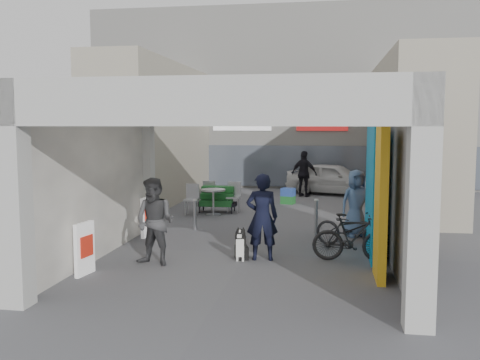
% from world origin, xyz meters
% --- Properties ---
extents(ground, '(90.00, 90.00, 0.00)m').
position_xyz_m(ground, '(0.00, 0.00, 0.00)').
color(ground, '#525256').
rests_on(ground, ground).
extents(arcade_canopy, '(6.40, 6.45, 6.40)m').
position_xyz_m(arcade_canopy, '(0.54, -0.82, 2.30)').
color(arcade_canopy, '#B3B3AE').
rests_on(arcade_canopy, ground).
extents(far_building, '(18.00, 4.08, 8.00)m').
position_xyz_m(far_building, '(-0.00, 13.99, 3.99)').
color(far_building, silver).
rests_on(far_building, ground).
extents(plaza_bldg_left, '(2.00, 9.00, 5.00)m').
position_xyz_m(plaza_bldg_left, '(-4.50, 7.50, 2.50)').
color(plaza_bldg_left, '#A09A85').
rests_on(plaza_bldg_left, ground).
extents(plaza_bldg_right, '(2.00, 9.00, 5.00)m').
position_xyz_m(plaza_bldg_right, '(4.50, 7.50, 2.50)').
color(plaza_bldg_right, '#A09A85').
rests_on(plaza_bldg_right, ground).
extents(bollard_left, '(0.09, 0.09, 0.81)m').
position_xyz_m(bollard_left, '(-1.74, 2.31, 0.41)').
color(bollard_left, '#95989E').
rests_on(bollard_left, ground).
extents(bollard_center, '(0.09, 0.09, 0.85)m').
position_xyz_m(bollard_center, '(-0.14, 2.52, 0.42)').
color(bollard_center, '#95989E').
rests_on(bollard_center, ground).
extents(bollard_right, '(0.09, 0.09, 0.90)m').
position_xyz_m(bollard_right, '(1.48, 2.20, 0.45)').
color(bollard_right, '#95989E').
rests_on(bollard_right, ground).
extents(advert_board_near, '(0.18, 0.56, 1.00)m').
position_xyz_m(advert_board_near, '(-2.75, -2.20, 0.51)').
color(advert_board_near, white).
rests_on(advert_board_near, ground).
extents(advert_board_far, '(0.12, 0.55, 1.00)m').
position_xyz_m(advert_board_far, '(-2.75, 1.29, 0.51)').
color(advert_board_far, white).
rests_on(advert_board_far, ground).
extents(cafe_set, '(1.61, 1.30, 0.97)m').
position_xyz_m(cafe_set, '(-1.89, 5.07, 0.34)').
color(cafe_set, '#B0B0B5').
rests_on(cafe_set, ground).
extents(produce_stand, '(1.25, 0.68, 0.82)m').
position_xyz_m(produce_stand, '(-1.75, 5.31, 0.33)').
color(produce_stand, black).
rests_on(produce_stand, ground).
extents(crate_stack, '(0.53, 0.47, 0.56)m').
position_xyz_m(crate_stack, '(0.38, 7.47, 0.28)').
color(crate_stack, '#1B6025').
rests_on(crate_stack, ground).
extents(border_collie, '(0.26, 0.52, 0.71)m').
position_xyz_m(border_collie, '(-0.02, -0.62, 0.28)').
color(border_collie, black).
rests_on(border_collie, ground).
extents(man_with_dog, '(0.71, 0.51, 1.82)m').
position_xyz_m(man_with_dog, '(0.41, -0.55, 0.91)').
color(man_with_dog, black).
rests_on(man_with_dog, ground).
extents(man_back_turned, '(0.99, 0.86, 1.76)m').
position_xyz_m(man_back_turned, '(-1.66, -1.30, 0.88)').
color(man_back_turned, '#3B3C3E').
rests_on(man_back_turned, ground).
extents(man_elderly, '(0.97, 0.80, 1.69)m').
position_xyz_m(man_elderly, '(2.48, 2.18, 0.85)').
color(man_elderly, '#5677A7').
rests_on(man_elderly, ground).
extents(man_crates, '(1.14, 0.80, 1.80)m').
position_xyz_m(man_crates, '(0.86, 9.47, 0.90)').
color(man_crates, black).
rests_on(man_crates, ground).
extents(bicycle_front, '(1.83, 1.27, 0.91)m').
position_xyz_m(bicycle_front, '(2.30, 0.84, 0.46)').
color(bicycle_front, black).
rests_on(bicycle_front, ground).
extents(bicycle_rear, '(1.67, 0.49, 1.00)m').
position_xyz_m(bicycle_rear, '(2.28, -0.36, 0.50)').
color(bicycle_rear, black).
rests_on(bicycle_rear, ground).
extents(white_van, '(4.05, 2.66, 1.28)m').
position_xyz_m(white_van, '(2.00, 10.35, 0.64)').
color(white_van, silver).
rests_on(white_van, ground).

